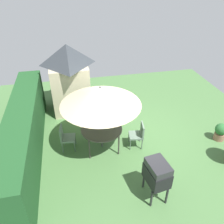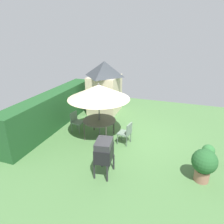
{
  "view_description": "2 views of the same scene",
  "coord_description": "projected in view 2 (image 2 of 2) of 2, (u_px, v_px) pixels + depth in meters",
  "views": [
    {
      "loc": [
        -6.09,
        1.91,
        5.3
      ],
      "look_at": [
        -0.11,
        0.66,
        1.28
      ],
      "focal_mm": 35.84,
      "sensor_mm": 36.0,
      "label": 1
    },
    {
      "loc": [
        -7.42,
        -1.98,
        4.24
      ],
      "look_at": [
        -0.17,
        0.52,
        1.17
      ],
      "focal_mm": 32.43,
      "sensor_mm": 36.0,
      "label": 2
    }
  ],
  "objects": [
    {
      "name": "chair_far_side",
      "position": [
        126.0,
        132.0,
        8.03
      ],
      "size": [
        0.53,
        0.53,
        0.9
      ],
      "color": "slate",
      "rests_on": "ground"
    },
    {
      "name": "potted_plant_by_grill",
      "position": [
        204.0,
        163.0,
        5.96
      ],
      "size": [
        0.74,
        0.74,
        1.06
      ],
      "color": "#936651",
      "rests_on": "ground"
    },
    {
      "name": "patio_umbrella",
      "position": [
        99.0,
        92.0,
        8.02
      ],
      "size": [
        2.51,
        2.51,
        2.35
      ],
      "color": "#4C4C51",
      "rests_on": "ground"
    },
    {
      "name": "hedge_backdrop",
      "position": [
        53.0,
        110.0,
        9.44
      ],
      "size": [
        6.2,
        0.84,
        1.64
      ],
      "color": "#1E4C23",
      "rests_on": "ground"
    },
    {
      "name": "chair_near_shed",
      "position": [
        76.0,
        120.0,
        9.07
      ],
      "size": [
        0.52,
        0.52,
        0.9
      ],
      "color": "slate",
      "rests_on": "ground"
    },
    {
      "name": "garden_shed",
      "position": [
        105.0,
        87.0,
        11.0
      ],
      "size": [
        1.89,
        1.62,
        2.81
      ],
      "color": "#C6B793",
      "rests_on": "ground"
    },
    {
      "name": "ground_plane",
      "position": [
        125.0,
        137.0,
        8.68
      ],
      "size": [
        11.0,
        11.0,
        0.0
      ],
      "primitive_type": "plane",
      "color": "#47703D"
    },
    {
      "name": "patio_table",
      "position": [
        99.0,
        121.0,
        8.49
      ],
      "size": [
        1.37,
        1.37,
        0.79
      ],
      "color": "#47423D",
      "rests_on": "ground"
    },
    {
      "name": "bbq_grill",
      "position": [
        104.0,
        151.0,
        6.17
      ],
      "size": [
        0.77,
        0.6,
        1.2
      ],
      "color": "black",
      "rests_on": "ground"
    },
    {
      "name": "potted_plant_by_shed",
      "position": [
        208.0,
        153.0,
        6.94
      ],
      "size": [
        0.43,
        0.43,
        0.66
      ],
      "color": "#936651",
      "rests_on": "ground"
    }
  ]
}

